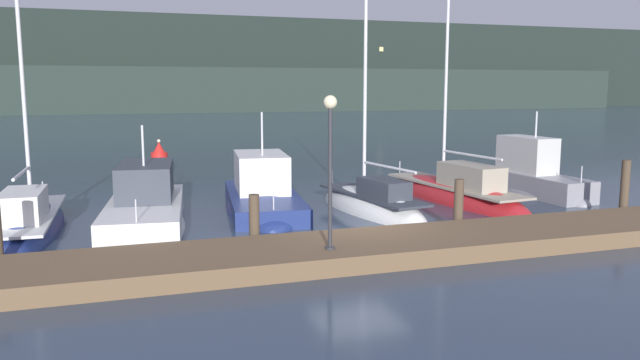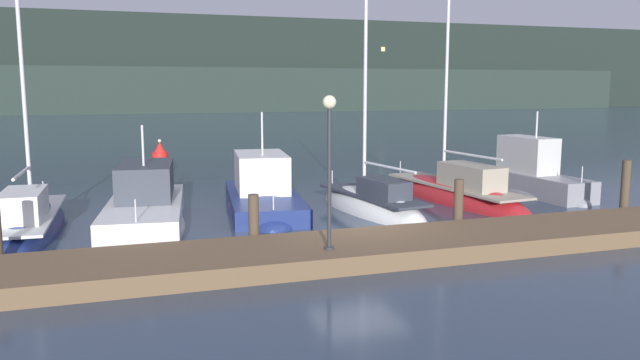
{
  "view_description": "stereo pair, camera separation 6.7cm",
  "coord_description": "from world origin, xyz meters",
  "px_view_note": "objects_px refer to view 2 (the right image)",
  "views": [
    {
      "loc": [
        -6.55,
        -16.23,
        4.32
      ],
      "look_at": [
        0.0,
        3.47,
        1.2
      ],
      "focal_mm": 35.0,
      "sensor_mm": 36.0,
      "label": 1
    },
    {
      "loc": [
        -6.49,
        -16.25,
        4.32
      ],
      "look_at": [
        0.0,
        3.47,
        1.2
      ],
      "focal_mm": 35.0,
      "sensor_mm": 36.0,
      "label": 2
    }
  ],
  "objects_px": {
    "sailboat_berth_1": "(29,226)",
    "motorboat_berth_6": "(534,184)",
    "channel_buoy": "(160,163)",
    "motorboat_berth_3": "(263,201)",
    "dock_lamppost": "(329,146)",
    "motorboat_berth_2": "(146,215)",
    "sailboat_berth_5": "(455,197)",
    "sailboat_berth_4": "(372,210)"
  },
  "relations": [
    {
      "from": "sailboat_berth_1",
      "to": "motorboat_berth_6",
      "type": "bearing_deg",
      "value": 2.05
    },
    {
      "from": "motorboat_berth_6",
      "to": "channel_buoy",
      "type": "relative_size",
      "value": 3.22
    },
    {
      "from": "motorboat_berth_3",
      "to": "dock_lamppost",
      "type": "distance_m",
      "value": 7.99
    },
    {
      "from": "channel_buoy",
      "to": "dock_lamppost",
      "type": "height_order",
      "value": "dock_lamppost"
    },
    {
      "from": "motorboat_berth_2",
      "to": "motorboat_berth_3",
      "type": "bearing_deg",
      "value": 22.45
    },
    {
      "from": "motorboat_berth_2",
      "to": "channel_buoy",
      "type": "relative_size",
      "value": 4.07
    },
    {
      "from": "sailboat_berth_1",
      "to": "sailboat_berth_5",
      "type": "bearing_deg",
      "value": 1.64
    },
    {
      "from": "motorboat_berth_2",
      "to": "sailboat_berth_5",
      "type": "height_order",
      "value": "sailboat_berth_5"
    },
    {
      "from": "motorboat_berth_3",
      "to": "sailboat_berth_4",
      "type": "distance_m",
      "value": 3.89
    },
    {
      "from": "motorboat_berth_2",
      "to": "motorboat_berth_3",
      "type": "distance_m",
      "value": 4.44
    },
    {
      "from": "sailboat_berth_4",
      "to": "motorboat_berth_6",
      "type": "xyz_separation_m",
      "value": [
        7.65,
        1.4,
        0.3
      ]
    },
    {
      "from": "motorboat_berth_2",
      "to": "motorboat_berth_3",
      "type": "xyz_separation_m",
      "value": [
        4.1,
        1.7,
        -0.08
      ]
    },
    {
      "from": "sailboat_berth_1",
      "to": "motorboat_berth_3",
      "type": "relative_size",
      "value": 1.59
    },
    {
      "from": "motorboat_berth_2",
      "to": "dock_lamppost",
      "type": "relative_size",
      "value": 2.02
    },
    {
      "from": "sailboat_berth_1",
      "to": "motorboat_berth_3",
      "type": "height_order",
      "value": "sailboat_berth_1"
    },
    {
      "from": "motorboat_berth_2",
      "to": "sailboat_berth_4",
      "type": "height_order",
      "value": "sailboat_berth_4"
    },
    {
      "from": "motorboat_berth_6",
      "to": "dock_lamppost",
      "type": "bearing_deg",
      "value": -147.66
    },
    {
      "from": "sailboat_berth_1",
      "to": "sailboat_berth_5",
      "type": "relative_size",
      "value": 1.02
    },
    {
      "from": "sailboat_berth_4",
      "to": "channel_buoy",
      "type": "bearing_deg",
      "value": 119.09
    },
    {
      "from": "sailboat_berth_1",
      "to": "dock_lamppost",
      "type": "distance_m",
      "value": 10.15
    },
    {
      "from": "motorboat_berth_6",
      "to": "sailboat_berth_4",
      "type": "bearing_deg",
      "value": -169.63
    },
    {
      "from": "sailboat_berth_5",
      "to": "channel_buoy",
      "type": "relative_size",
      "value": 6.42
    },
    {
      "from": "motorboat_berth_2",
      "to": "motorboat_berth_6",
      "type": "xyz_separation_m",
      "value": [
        15.16,
        1.24,
        0.04
      ]
    },
    {
      "from": "motorboat_berth_2",
      "to": "sailboat_berth_5",
      "type": "distance_m",
      "value": 11.47
    },
    {
      "from": "motorboat_berth_6",
      "to": "channel_buoy",
      "type": "xyz_separation_m",
      "value": [
        -13.94,
        9.9,
        0.24
      ]
    },
    {
      "from": "dock_lamppost",
      "to": "motorboat_berth_3",
      "type": "bearing_deg",
      "value": 89.1
    },
    {
      "from": "sailboat_berth_1",
      "to": "channel_buoy",
      "type": "relative_size",
      "value": 6.57
    },
    {
      "from": "sailboat_berth_1",
      "to": "motorboat_berth_6",
      "type": "xyz_separation_m",
      "value": [
        18.54,
        0.66,
        0.26
      ]
    },
    {
      "from": "sailboat_berth_1",
      "to": "sailboat_berth_5",
      "type": "height_order",
      "value": "sailboat_berth_1"
    },
    {
      "from": "dock_lamppost",
      "to": "sailboat_berth_5",
      "type": "bearing_deg",
      "value": 42.6
    },
    {
      "from": "channel_buoy",
      "to": "motorboat_berth_6",
      "type": "bearing_deg",
      "value": -35.38
    },
    {
      "from": "motorboat_berth_2",
      "to": "motorboat_berth_3",
      "type": "relative_size",
      "value": 0.99
    },
    {
      "from": "motorboat_berth_3",
      "to": "channel_buoy",
      "type": "height_order",
      "value": "motorboat_berth_3"
    },
    {
      "from": "sailboat_berth_1",
      "to": "sailboat_berth_4",
      "type": "height_order",
      "value": "sailboat_berth_1"
    },
    {
      "from": "motorboat_berth_2",
      "to": "motorboat_berth_3",
      "type": "height_order",
      "value": "motorboat_berth_3"
    },
    {
      "from": "channel_buoy",
      "to": "sailboat_berth_1",
      "type": "bearing_deg",
      "value": -113.53
    },
    {
      "from": "motorboat_berth_2",
      "to": "sailboat_berth_1",
      "type": "bearing_deg",
      "value": 170.33
    },
    {
      "from": "motorboat_berth_2",
      "to": "dock_lamppost",
      "type": "height_order",
      "value": "dock_lamppost"
    },
    {
      "from": "motorboat_berth_6",
      "to": "motorboat_berth_3",
      "type": "bearing_deg",
      "value": 177.62
    },
    {
      "from": "channel_buoy",
      "to": "sailboat_berth_4",
      "type": "bearing_deg",
      "value": -60.91
    },
    {
      "from": "motorboat_berth_3",
      "to": "channel_buoy",
      "type": "xyz_separation_m",
      "value": [
        -2.88,
        9.44,
        0.37
      ]
    },
    {
      "from": "motorboat_berth_2",
      "to": "channel_buoy",
      "type": "distance_m",
      "value": 11.21
    }
  ]
}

